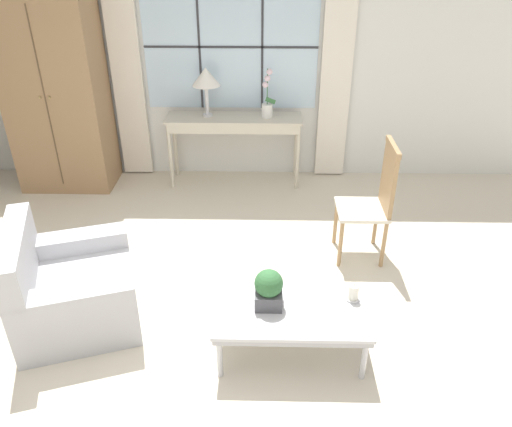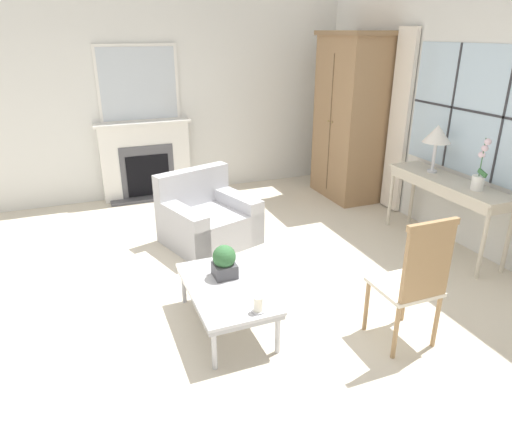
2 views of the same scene
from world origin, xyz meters
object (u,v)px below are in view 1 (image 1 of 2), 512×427
Objects in this scene: side_chair_wooden at (375,196)px; potted_orchid at (267,101)px; pillar_candle at (354,293)px; console_table at (234,125)px; armchair_upholstered at (71,290)px; potted_plant_small at (269,289)px; armoire at (55,86)px; coffee_table at (291,313)px; table_lamp at (206,78)px.

potted_orchid is at bearing 121.96° from side_chair_wooden.
potted_orchid is 3.96× the size of pillar_candle.
side_chair_wooden is at bearing 73.23° from pillar_candle.
armchair_upholstered is (-1.10, -2.44, -0.45)m from console_table.
console_table is 2.84× the size of potted_orchid.
console_table is 11.24× the size of pillar_candle.
potted_orchid reaches higher than potted_plant_small.
potted_orchid is (0.38, 0.01, 0.27)m from console_table.
armoire is 17.06× the size of pillar_candle.
potted_plant_small is at bearing -48.56° from armoire.
console_table is at bearing 110.51° from pillar_candle.
armchair_upholstered is at bearing -159.32° from side_chair_wooden.
potted_orchid is at bearing 90.44° from potted_plant_small.
armchair_upholstered is at bearing 169.21° from coffee_table.
table_lamp is at bearing 174.99° from console_table.
potted_plant_small is at bearing -89.56° from potted_orchid.
console_table is at bearing 2.44° from armoire.
coffee_table is 7.79× the size of pillar_candle.
potted_orchid is at bearing 93.69° from coffee_table.
console_table reaches higher than potted_plant_small.
armoire is 8.19× the size of potted_plant_small.
side_chair_wooden is 8.09× the size of pillar_candle.
coffee_table is 0.46m from pillar_candle.
console_table is 1.39× the size of side_chair_wooden.
armoire is 2.00× the size of armchair_upholstered.
coffee_table is at bearing -72.99° from table_lamp.
table_lamp reaches higher than pillar_candle.
potted_plant_small is (-0.16, 0.04, 0.18)m from coffee_table.
armoire is 1.64m from table_lamp.
potted_orchid is 1.84m from side_chair_wooden.
console_table is 2.75m from potted_plant_small.
armchair_upholstered is at bearing -108.07° from table_lamp.
side_chair_wooden is 1.52m from potted_plant_small.
armoire is at bearing -176.20° from table_lamp.
armoire is 2.19× the size of coffee_table.
side_chair_wooden is (0.96, -1.53, -0.37)m from potted_orchid.
potted_orchid is 2.95m from armchair_upholstered.
side_chair_wooden is at bearing -43.56° from table_lamp.
armoire is 4.26× the size of table_lamp.
armoire is 3.58m from potted_plant_small.
potted_plant_small is (0.40, -2.72, -0.19)m from console_table.
pillar_candle is (2.10, -0.21, 0.17)m from armchair_upholstered.
console_table is 2.84m from coffee_table.
potted_plant_small is 2.08× the size of pillar_candle.
table_lamp is at bearing 3.80° from armoire.
armchair_upholstered is at bearing 169.60° from potted_plant_small.
side_chair_wooden reaches higher than potted_plant_small.
table_lamp is 2.92m from potted_plant_small.
potted_orchid is 2.79m from pillar_candle.
table_lamp is 2.33m from side_chair_wooden.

